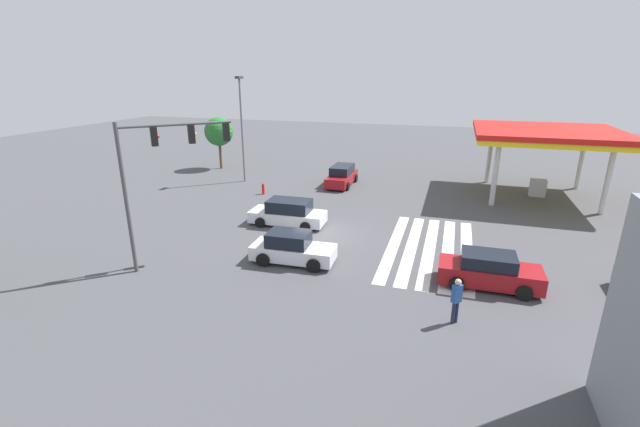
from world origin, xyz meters
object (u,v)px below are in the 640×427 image
car_4 (292,248)px  fire_hydrant (263,189)px  car_2 (288,213)px  tree_corner_b (219,132)px  traffic_signal_mast (161,162)px  street_light_pole_a (242,121)px  pedestrian (456,298)px  car_1 (489,271)px  car_3 (342,176)px

car_4 → fire_hydrant: size_ratio=4.85×
car_2 → car_4: (-5.04, -2.19, -0.03)m
tree_corner_b → car_2: bearing=-137.1°
tree_corner_b → fire_hydrant: bearing=-132.9°
traffic_signal_mast → street_light_pole_a: street_light_pole_a is taller
traffic_signal_mast → tree_corner_b: size_ratio=1.42×
pedestrian → tree_corner_b: 30.96m
tree_corner_b → car_1: bearing=-127.3°
pedestrian → traffic_signal_mast: bearing=37.7°
car_1 → street_light_pole_a: street_light_pole_a is taller
car_4 → pedestrian: (-3.26, -7.78, 0.32)m
car_3 → car_4: 15.53m
traffic_signal_mast → pedestrian: (-1.20, -13.27, -4.06)m
traffic_signal_mast → pedestrian: size_ratio=3.84×
car_1 → car_3: (15.24, 10.65, 0.05)m
pedestrian → tree_corner_b: size_ratio=0.37×
car_1 → pedestrian: size_ratio=2.38×
car_2 → tree_corner_b: size_ratio=0.95×
traffic_signal_mast → fire_hydrant: traffic_signal_mast is taller
car_4 → tree_corner_b: tree_corner_b is taller
car_1 → pedestrian: (-3.47, 1.35, 0.30)m
car_2 → car_3: 10.44m
pedestrian → car_2: bearing=3.1°
car_2 → car_3: (10.41, -0.67, 0.04)m
traffic_signal_mast → tree_corner_b: bearing=68.8°
traffic_signal_mast → car_2: traffic_signal_mast is taller
tree_corner_b → traffic_signal_mast: bearing=-156.2°
tree_corner_b → fire_hydrant: tree_corner_b is taller
traffic_signal_mast → car_2: 8.95m
car_1 → street_light_pole_a: (13.95, 18.95, 4.41)m
car_4 → pedestrian: pedestrian is taller
car_3 → tree_corner_b: size_ratio=0.94×
pedestrian → tree_corner_b: (21.44, 22.20, 2.52)m
street_light_pole_a → tree_corner_b: 6.31m
car_2 → tree_corner_b: (13.14, 12.23, 2.81)m
car_3 → tree_corner_b: tree_corner_b is taller
car_1 → street_light_pole_a: size_ratio=0.50×
car_1 → tree_corner_b: (17.97, 23.55, 2.82)m
car_2 → car_4: size_ratio=1.12×
car_3 → street_light_pole_a: bearing=-81.1°
fire_hydrant → car_3: bearing=-48.0°
car_2 → street_light_pole_a: bearing=-52.0°
car_1 → car_3: car_3 is taller
tree_corner_b → street_light_pole_a: bearing=-131.2°
car_4 → street_light_pole_a: 17.80m
street_light_pole_a → tree_corner_b: street_light_pole_a is taller
traffic_signal_mast → car_4: bearing=-24.5°
car_4 → car_2: bearing=110.8°
car_2 → pedestrian: pedestrian is taller
car_1 → car_4: 9.13m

